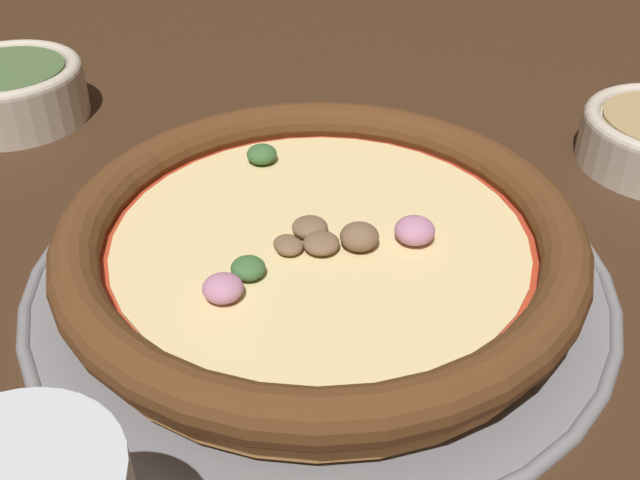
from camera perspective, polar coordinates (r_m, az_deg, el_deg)
name	(u,v)px	position (r m, az deg, el deg)	size (l,w,h in m)	color
ground_plane	(320,275)	(0.50, 0.00, -2.69)	(3.00, 3.00, 0.00)	#3D2616
pizza_tray	(320,271)	(0.50, 0.00, -2.40)	(0.39, 0.39, 0.01)	gray
pizza	(320,240)	(0.48, 0.00, 0.03)	(0.34, 0.34, 0.04)	#BC7F42
bowl_far	(11,89)	(0.73, -22.51, 10.58)	(0.13, 0.13, 0.05)	beige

